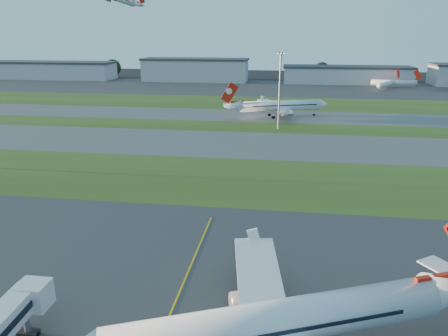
% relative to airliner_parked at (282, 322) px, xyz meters
% --- Properties ---
extents(ground, '(700.00, 700.00, 0.00)m').
position_rel_airliner_parked_xyz_m(ground, '(-18.18, 4.39, -4.68)').
color(ground, black).
rests_on(ground, ground).
extents(apron_near, '(300.00, 70.00, 0.01)m').
position_rel_airliner_parked_xyz_m(apron_near, '(-18.18, 4.39, -4.67)').
color(apron_near, '#333335').
rests_on(apron_near, ground).
extents(grass_strip_a, '(300.00, 34.00, 0.01)m').
position_rel_airliner_parked_xyz_m(grass_strip_a, '(-18.18, 56.39, -4.67)').
color(grass_strip_a, '#304316').
rests_on(grass_strip_a, ground).
extents(taxiway_a, '(300.00, 32.00, 0.01)m').
position_rel_airliner_parked_xyz_m(taxiway_a, '(-18.18, 89.39, -4.67)').
color(taxiway_a, '#515154').
rests_on(taxiway_a, ground).
extents(grass_strip_b, '(300.00, 18.00, 0.01)m').
position_rel_airliner_parked_xyz_m(grass_strip_b, '(-18.18, 114.39, -4.67)').
color(grass_strip_b, '#304316').
rests_on(grass_strip_b, ground).
extents(taxiway_b, '(300.00, 26.00, 0.01)m').
position_rel_airliner_parked_xyz_m(taxiway_b, '(-18.18, 136.39, -4.67)').
color(taxiway_b, '#515154').
rests_on(taxiway_b, ground).
extents(grass_strip_c, '(300.00, 40.00, 0.01)m').
position_rel_airliner_parked_xyz_m(grass_strip_c, '(-18.18, 169.39, -4.67)').
color(grass_strip_c, '#304316').
rests_on(grass_strip_c, ground).
extents(apron_far, '(400.00, 80.00, 0.01)m').
position_rel_airliner_parked_xyz_m(apron_far, '(-18.18, 229.39, -4.67)').
color(apron_far, '#333335').
rests_on(apron_far, ground).
extents(yellow_line, '(0.25, 60.00, 0.02)m').
position_rel_airliner_parked_xyz_m(yellow_line, '(-13.18, 4.39, -4.68)').
color(yellow_line, gold).
rests_on(yellow_line, ground).
extents(airliner_parked, '(40.18, 34.15, 13.32)m').
position_rel_airliner_parked_xyz_m(airliner_parked, '(0.00, 0.00, 0.00)').
color(airliner_parked, white).
rests_on(airliner_parked, ground).
extents(airliner_taxiing, '(38.79, 32.75, 12.56)m').
position_rel_airliner_parked_xyz_m(airliner_taxiing, '(-3.25, 134.78, -0.27)').
color(airliner_taxiing, white).
rests_on(airliner_taxiing, ground).
extents(mini_jet_near, '(17.53, 24.62, 9.48)m').
position_rel_airliner_parked_xyz_m(mini_jet_near, '(57.99, 232.95, -1.39)').
color(mini_jet_near, white).
rests_on(mini_jet_near, ground).
extents(mini_jet_far, '(28.64, 4.69, 9.48)m').
position_rel_airliner_parked_xyz_m(mini_jet_far, '(62.28, 239.08, -1.39)').
color(mini_jet_far, white).
rests_on(mini_jet_far, ground).
extents(light_mast_centre, '(3.20, 0.70, 25.80)m').
position_rel_airliner_parked_xyz_m(light_mast_centre, '(-3.18, 112.39, 10.14)').
color(light_mast_centre, gray).
rests_on(light_mast_centre, ground).
extents(hangar_far_west, '(91.80, 23.00, 12.20)m').
position_rel_airliner_parked_xyz_m(hangar_far_west, '(-168.18, 259.39, 1.46)').
color(hangar_far_west, '#A8ABB0').
rests_on(hangar_far_west, ground).
extents(hangar_west, '(71.40, 23.00, 15.20)m').
position_rel_airliner_parked_xyz_m(hangar_west, '(-63.18, 259.39, 2.96)').
color(hangar_west, '#A8ABB0').
rests_on(hangar_west, ground).
extents(hangar_east, '(81.60, 23.00, 11.20)m').
position_rel_airliner_parked_xyz_m(hangar_east, '(36.82, 259.39, 0.96)').
color(hangar_east, '#A8ABB0').
rests_on(hangar_east, ground).
extents(tree_far_west, '(11.00, 11.00, 12.00)m').
position_rel_airliner_parked_xyz_m(tree_far_west, '(-208.18, 272.39, 1.81)').
color(tree_far_west, black).
rests_on(tree_far_west, ground).
extents(tree_west, '(12.10, 12.10, 13.20)m').
position_rel_airliner_parked_xyz_m(tree_west, '(-128.18, 274.39, 2.46)').
color(tree_west, black).
rests_on(tree_west, ground).
extents(tree_mid_west, '(9.90, 9.90, 10.80)m').
position_rel_airliner_parked_xyz_m(tree_mid_west, '(-38.18, 270.39, 1.16)').
color(tree_mid_west, black).
rests_on(tree_mid_west, ground).
extents(tree_mid_east, '(11.55, 11.55, 12.60)m').
position_rel_airliner_parked_xyz_m(tree_mid_east, '(21.82, 273.39, 2.14)').
color(tree_mid_east, black).
rests_on(tree_mid_east, ground).
extents(tree_east, '(10.45, 10.45, 11.40)m').
position_rel_airliner_parked_xyz_m(tree_east, '(96.82, 271.39, 1.48)').
color(tree_east, black).
rests_on(tree_east, ground).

